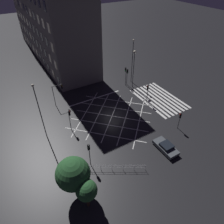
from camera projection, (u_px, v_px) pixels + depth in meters
name	position (u px, v px, depth m)	size (l,w,h in m)	color
ground_plane	(112.00, 116.00, 36.80)	(200.00, 200.00, 0.00)	black
road_markings	(143.00, 103.00, 40.04)	(17.17, 23.26, 0.01)	silver
office_building	(47.00, 10.00, 51.68)	(41.25, 10.06, 24.75)	slate
traffic_light_se_main	(127.00, 74.00, 44.16)	(0.39, 0.36, 3.87)	#424244
traffic_light_se_cross	(126.00, 73.00, 43.74)	(0.36, 0.39, 4.40)	#424244
traffic_light_median_south	(148.00, 90.00, 38.54)	(0.36, 0.39, 3.97)	#424244
traffic_light_sw_cross	(180.00, 118.00, 32.74)	(0.36, 0.39, 3.30)	#424244
traffic_light_median_north	(70.00, 116.00, 32.32)	(0.36, 0.39, 3.94)	#424244
traffic_light_nw_main	(89.00, 151.00, 26.53)	(0.39, 0.36, 3.98)	#424244
traffic_light_ne_cross	(58.00, 90.00, 37.87)	(0.36, 2.08, 4.38)	#424244
street_lamp_east	(39.00, 107.00, 28.98)	(0.40, 0.40, 9.77)	#424244
street_lamp_west	(133.00, 57.00, 43.25)	(0.41, 0.41, 9.87)	#424244
street_lamp_far	(134.00, 60.00, 41.20)	(0.61, 0.61, 8.38)	#424244
street_tree_near	(73.00, 174.00, 22.37)	(3.98, 3.98, 5.97)	#38281C
street_tree_far	(87.00, 190.00, 21.62)	(2.43, 2.43, 4.45)	#38281C
waiting_car	(166.00, 147.00, 30.05)	(4.06, 1.89, 1.19)	#474C51
pedestrian_railing	(112.00, 167.00, 27.08)	(4.67, 7.87, 1.05)	#B7B7BC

